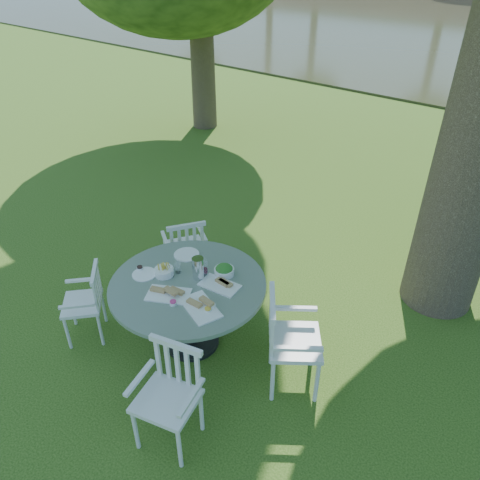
% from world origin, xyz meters
% --- Properties ---
extents(ground, '(140.00, 140.00, 0.00)m').
position_xyz_m(ground, '(0.00, 0.00, 0.00)').
color(ground, '#203E0D').
rests_on(ground, ground).
extents(table, '(1.51, 1.51, 0.78)m').
position_xyz_m(table, '(0.03, -0.63, 0.65)').
color(table, black).
rests_on(table, ground).
extents(chair_ne, '(0.68, 0.69, 1.00)m').
position_xyz_m(chair_ne, '(1.04, -0.45, 0.59)').
color(chair_ne, silver).
rests_on(chair_ne, ground).
extents(chair_nw, '(0.59, 0.60, 0.88)m').
position_xyz_m(chair_nw, '(-0.72, 0.08, 0.52)').
color(chair_nw, silver).
rests_on(chair_nw, ground).
extents(chair_sw, '(0.57, 0.56, 0.82)m').
position_xyz_m(chair_sw, '(-0.85, -1.17, 0.48)').
color(chair_sw, silver).
rests_on(chair_sw, ground).
extents(chair_se, '(0.57, 0.55, 0.92)m').
position_xyz_m(chair_se, '(0.64, -1.45, 0.54)').
color(chair_se, silver).
rests_on(chair_se, ground).
extents(tableware, '(1.14, 0.90, 0.23)m').
position_xyz_m(tableware, '(0.03, -0.57, 0.83)').
color(tableware, white).
rests_on(tableware, table).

